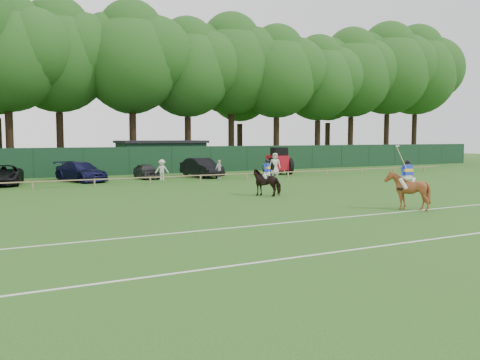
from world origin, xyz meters
TOP-DOWN VIEW (x-y plane):
  - ground at (0.00, 0.00)m, footprint 160.00×160.00m
  - horse_dark at (4.58, 7.39)m, footprint 1.79×1.93m
  - horse_chestnut at (7.46, -0.52)m, footprint 1.71×1.86m
  - suv_black at (-8.58, 21.53)m, footprint 3.18×5.39m
  - sedan_navy at (-3.15, 22.07)m, footprint 3.72×5.58m
  - hatch_grey at (2.05, 22.29)m, footprint 1.49×3.62m
  - estate_black at (6.67, 21.63)m, footprint 2.21×5.02m
  - spectator_left at (2.76, 20.47)m, footprint 1.17×0.86m
  - spectator_mid at (7.20, 19.35)m, footprint 0.96×0.77m
  - spectator_right at (13.15, 20.34)m, footprint 1.16×1.05m
  - rider_dark at (4.59, 7.38)m, footprint 0.81×0.70m
  - rider_chestnut at (7.46, -0.54)m, footprint 0.93×0.65m
  - pitch_lines at (0.00, -3.50)m, footprint 60.00×5.10m
  - pitch_rail at (0.00, 18.00)m, footprint 62.10×0.10m
  - perimeter_fence at (0.00, 27.00)m, footprint 92.08×0.08m
  - utility_shed at (6.00, 30.00)m, footprint 8.40×4.40m
  - tree_row at (2.00, 35.00)m, footprint 96.00×12.00m
  - tractor at (14.09, 21.34)m, footprint 2.41×3.19m

SIDE VIEW (x-z plane):
  - ground at x=0.00m, z-range 0.00..0.00m
  - tree_row at x=2.00m, z-range -10.50..10.50m
  - pitch_lines at x=0.00m, z-range 0.00..0.01m
  - pitch_rail at x=0.00m, z-range 0.20..0.70m
  - hatch_grey at x=2.05m, z-range 0.00..1.23m
  - suv_black at x=-8.58m, z-range 0.00..1.41m
  - sedan_navy at x=-3.15m, z-range 0.00..1.50m
  - spectator_mid at x=7.20m, z-range 0.00..1.52m
  - horse_dark at x=4.58m, z-range 0.00..1.54m
  - estate_black at x=6.67m, z-range 0.00..1.60m
  - spectator_left at x=2.76m, z-range 0.00..1.61m
  - horse_chestnut at x=7.46m, z-range 0.00..1.82m
  - spectator_right at x=13.15m, z-range 0.00..1.98m
  - tractor at x=14.09m, z-range -0.07..2.37m
  - perimeter_fence at x=0.00m, z-range 0.00..2.50m
  - rider_dark at x=4.59m, z-range 0.77..2.18m
  - utility_shed at x=6.00m, z-range 0.02..3.06m
  - rider_chestnut at x=7.46m, z-range 0.68..2.73m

